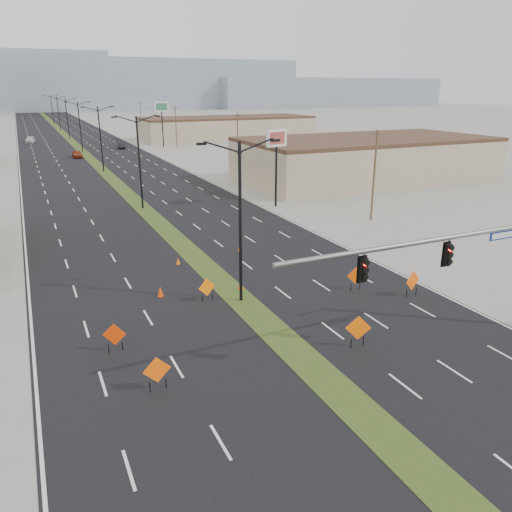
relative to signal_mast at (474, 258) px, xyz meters
name	(u,v)px	position (x,y,z in m)	size (l,w,h in m)	color
ground	(350,403)	(-8.56, -2.00, -4.79)	(600.00, 600.00, 0.00)	gray
road_surface	(81,150)	(-8.56, 98.00, -4.79)	(25.00, 400.00, 0.02)	black
median_strip	(81,150)	(-8.56, 98.00, -4.79)	(2.00, 400.00, 0.04)	#2E4719
building_se_near	(366,160)	(25.44, 43.00, -2.04)	(36.00, 18.00, 5.50)	tan
building_se_far	(227,128)	(29.44, 108.00, -2.29)	(44.00, 16.00, 5.00)	tan
mesa_center	(110,84)	(31.44, 298.00, 9.21)	(220.00, 50.00, 28.00)	gray
mesa_east	(323,92)	(171.44, 288.00, 4.21)	(160.00, 50.00, 18.00)	gray
signal_mast	(474,258)	(0.00, 0.00, 0.00)	(16.30, 0.60, 8.00)	slate
streetlight_0	(240,218)	(-8.56, 10.00, 0.63)	(5.15, 0.24, 10.02)	black
streetlight_1	(139,160)	(-8.56, 38.00, 0.63)	(5.15, 0.24, 10.02)	black
streetlight_2	(100,137)	(-8.56, 66.00, 0.63)	(5.15, 0.24, 10.02)	black
streetlight_3	(80,125)	(-8.56, 94.00, 0.63)	(5.15, 0.24, 10.02)	black
streetlight_4	(67,118)	(-8.56, 122.00, 0.63)	(5.15, 0.24, 10.02)	black
streetlight_5	(58,113)	(-8.56, 150.00, 0.63)	(5.15, 0.24, 10.02)	black
streetlight_6	(52,109)	(-8.56, 178.00, 0.63)	(5.15, 0.24, 10.02)	black
utility_pole_0	(374,175)	(11.44, 23.00, -0.12)	(1.60, 0.20, 9.00)	#4C3823
utility_pole_1	(238,141)	(11.44, 58.00, -0.12)	(1.60, 0.20, 9.00)	#4C3823
utility_pole_2	(176,126)	(11.44, 93.00, -0.12)	(1.60, 0.20, 9.00)	#4C3823
utility_pole_3	(141,117)	(11.44, 128.00, -0.12)	(1.60, 0.20, 9.00)	#4C3823
car_left	(77,154)	(-10.56, 84.77, -4.10)	(1.63, 4.06, 1.38)	#952D10
car_mid	(121,145)	(-0.08, 96.55, -4.12)	(1.42, 4.06, 1.34)	black
car_far	(30,140)	(-17.95, 116.70, -4.09)	(1.98, 4.86, 1.41)	silver
construction_sign_0	(114,336)	(-16.98, 6.76, -3.86)	(1.12, 0.47, 1.59)	red
construction_sign_1	(157,371)	(-15.86, 2.44, -3.80)	(1.27, 0.05, 1.69)	#FF5205
construction_sign_2	(207,288)	(-10.56, 10.80, -3.88)	(1.16, 0.24, 1.56)	#FF6F05
construction_sign_3	(358,329)	(-5.38, 1.94, -3.74)	(1.23, 0.59, 1.78)	#FF6005
construction_sign_4	(356,276)	(-0.90, 8.38, -3.81)	(1.23, 0.33, 1.67)	#E44604
construction_sign_5	(413,281)	(1.78, 5.96, -3.74)	(1.31, 0.37, 1.78)	#FF5305
cone_0	(160,292)	(-13.07, 12.79, -4.45)	(0.41, 0.41, 0.68)	#E33B04
cone_1	(241,285)	(-7.85, 11.66, -4.47)	(0.39, 0.39, 0.64)	#FE5F05
cone_2	(240,248)	(-4.68, 19.31, -4.48)	(0.37, 0.37, 0.62)	#DA5604
cone_3	(178,261)	(-10.25, 18.34, -4.52)	(0.32, 0.32, 0.53)	orange
pole_sign_east_near	(277,144)	(5.44, 32.65, 2.14)	(2.77, 1.14, 8.56)	black
pole_sign_east_far	(162,110)	(8.98, 95.18, 3.21)	(3.21, 0.60, 9.78)	black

